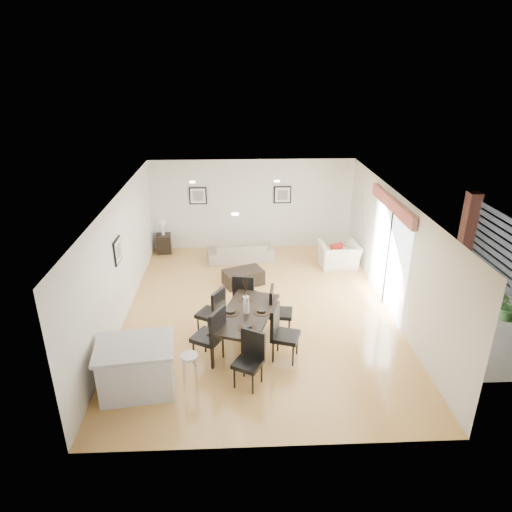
{
  "coord_description": "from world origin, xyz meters",
  "views": [
    {
      "loc": [
        -0.47,
        -9.12,
        5.29
      ],
      "look_at": [
        -0.05,
        0.4,
        1.22
      ],
      "focal_mm": 32.0,
      "sensor_mm": 36.0,
      "label": 1
    }
  ],
  "objects_px": {
    "dining_chair_head": "(250,356)",
    "armchair": "(339,255)",
    "sofa": "(240,251)",
    "kitchen_island": "(137,367)",
    "dining_chair_foot": "(244,293)",
    "coffee_table": "(243,277)",
    "dining_table": "(246,316)",
    "side_table": "(164,243)",
    "dining_chair_wnear": "(212,333)",
    "dining_chair_efar": "(277,308)",
    "dining_chair_wfar": "(214,310)",
    "bar_stool": "(189,360)",
    "dining_chair_enear": "(281,330)"
  },
  "relations": [
    {
      "from": "dining_chair_wnear",
      "to": "dining_chair_head",
      "type": "bearing_deg",
      "value": 75.99
    },
    {
      "from": "dining_chair_head",
      "to": "kitchen_island",
      "type": "height_order",
      "value": "dining_chair_head"
    },
    {
      "from": "side_table",
      "to": "kitchen_island",
      "type": "relative_size",
      "value": 0.4
    },
    {
      "from": "dining_chair_wfar",
      "to": "dining_chair_enear",
      "type": "xyz_separation_m",
      "value": [
        1.3,
        -0.84,
        0.01
      ]
    },
    {
      "from": "sofa",
      "to": "armchair",
      "type": "distance_m",
      "value": 2.79
    },
    {
      "from": "side_table",
      "to": "dining_chair_wfar",
      "type": "bearing_deg",
      "value": -69.85
    },
    {
      "from": "dining_chair_head",
      "to": "bar_stool",
      "type": "distance_m",
      "value": 1.05
    },
    {
      "from": "dining_table",
      "to": "dining_chair_efar",
      "type": "distance_m",
      "value": 0.81
    },
    {
      "from": "dining_chair_wfar",
      "to": "dining_chair_efar",
      "type": "bearing_deg",
      "value": 121.41
    },
    {
      "from": "armchair",
      "to": "dining_table",
      "type": "relative_size",
      "value": 0.52
    },
    {
      "from": "armchair",
      "to": "dining_chair_head",
      "type": "height_order",
      "value": "dining_chair_head"
    },
    {
      "from": "sofa",
      "to": "dining_chair_foot",
      "type": "relative_size",
      "value": 1.78
    },
    {
      "from": "dining_chair_efar",
      "to": "dining_chair_foot",
      "type": "xyz_separation_m",
      "value": [
        -0.66,
        0.66,
        0.01
      ]
    },
    {
      "from": "dining_chair_efar",
      "to": "kitchen_island",
      "type": "xyz_separation_m",
      "value": [
        -2.56,
        -1.72,
        -0.11
      ]
    },
    {
      "from": "dining_chair_head",
      "to": "dining_chair_foot",
      "type": "distance_m",
      "value": 2.28
    },
    {
      "from": "sofa",
      "to": "dining_table",
      "type": "xyz_separation_m",
      "value": [
        0.07,
        -4.31,
        0.41
      ]
    },
    {
      "from": "bar_stool",
      "to": "dining_chair_efar",
      "type": "bearing_deg",
      "value": 46.07
    },
    {
      "from": "sofa",
      "to": "coffee_table",
      "type": "relative_size",
      "value": 1.91
    },
    {
      "from": "dining_chair_efar",
      "to": "kitchen_island",
      "type": "distance_m",
      "value": 3.08
    },
    {
      "from": "dining_chair_wfar",
      "to": "bar_stool",
      "type": "xyz_separation_m",
      "value": [
        -0.35,
        -1.66,
        -0.02
      ]
    },
    {
      "from": "dining_chair_head",
      "to": "dining_chair_wfar",
      "type": "bearing_deg",
      "value": 142.86
    },
    {
      "from": "dining_chair_head",
      "to": "armchair",
      "type": "bearing_deg",
      "value": 90.68
    },
    {
      "from": "bar_stool",
      "to": "dining_chair_enear",
      "type": "bearing_deg",
      "value": 26.28
    },
    {
      "from": "sofa",
      "to": "coffee_table",
      "type": "distance_m",
      "value": 1.55
    },
    {
      "from": "dining_table",
      "to": "dining_chair_wfar",
      "type": "xyz_separation_m",
      "value": [
        -0.65,
        0.41,
        -0.09
      ]
    },
    {
      "from": "kitchen_island",
      "to": "dining_chair_efar",
      "type": "bearing_deg",
      "value": 26.92
    },
    {
      "from": "dining_chair_enear",
      "to": "bar_stool",
      "type": "relative_size",
      "value": 1.62
    },
    {
      "from": "dining_table",
      "to": "dining_chair_enear",
      "type": "height_order",
      "value": "dining_chair_enear"
    },
    {
      "from": "dining_chair_efar",
      "to": "dining_chair_wfar",
      "type": "bearing_deg",
      "value": 101.29
    },
    {
      "from": "dining_table",
      "to": "dining_chair_wnear",
      "type": "height_order",
      "value": "dining_chair_wnear"
    },
    {
      "from": "dining_chair_wfar",
      "to": "side_table",
      "type": "height_order",
      "value": "dining_chair_wfar"
    },
    {
      "from": "armchair",
      "to": "dining_chair_enear",
      "type": "distance_m",
      "value": 4.64
    },
    {
      "from": "dining_chair_foot",
      "to": "dining_chair_wnear",
      "type": "bearing_deg",
      "value": 79.7
    },
    {
      "from": "sofa",
      "to": "side_table",
      "type": "height_order",
      "value": "side_table"
    },
    {
      "from": "dining_table",
      "to": "side_table",
      "type": "height_order",
      "value": "dining_table"
    },
    {
      "from": "sofa",
      "to": "kitchen_island",
      "type": "distance_m",
      "value": 5.86
    },
    {
      "from": "dining_table",
      "to": "dining_chair_enear",
      "type": "xyz_separation_m",
      "value": [
        0.64,
        -0.43,
        -0.08
      ]
    },
    {
      "from": "dining_chair_wnear",
      "to": "kitchen_island",
      "type": "height_order",
      "value": "dining_chair_wnear"
    },
    {
      "from": "side_table",
      "to": "kitchen_island",
      "type": "height_order",
      "value": "kitchen_island"
    },
    {
      "from": "sofa",
      "to": "coffee_table",
      "type": "bearing_deg",
      "value": 84.16
    },
    {
      "from": "dining_chair_wnear",
      "to": "dining_chair_foot",
      "type": "height_order",
      "value": "dining_chair_wnear"
    },
    {
      "from": "dining_table",
      "to": "dining_chair_wfar",
      "type": "bearing_deg",
      "value": 166.29
    },
    {
      "from": "armchair",
      "to": "dining_chair_head",
      "type": "distance_m",
      "value": 5.55
    },
    {
      "from": "coffee_table",
      "to": "kitchen_island",
      "type": "bearing_deg",
      "value": -137.82
    },
    {
      "from": "dining_chair_foot",
      "to": "side_table",
      "type": "xyz_separation_m",
      "value": [
        -2.32,
        3.87,
        -0.31
      ]
    },
    {
      "from": "dining_chair_wnear",
      "to": "dining_chair_enear",
      "type": "distance_m",
      "value": 1.29
    },
    {
      "from": "dining_chair_wnear",
      "to": "dining_chair_efar",
      "type": "relative_size",
      "value": 1.11
    },
    {
      "from": "dining_chair_head",
      "to": "coffee_table",
      "type": "distance_m",
      "value": 3.93
    },
    {
      "from": "dining_chair_foot",
      "to": "bar_stool",
      "type": "distance_m",
      "value": 2.58
    },
    {
      "from": "dining_chair_wnear",
      "to": "coffee_table",
      "type": "relative_size",
      "value": 1.17
    }
  ]
}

